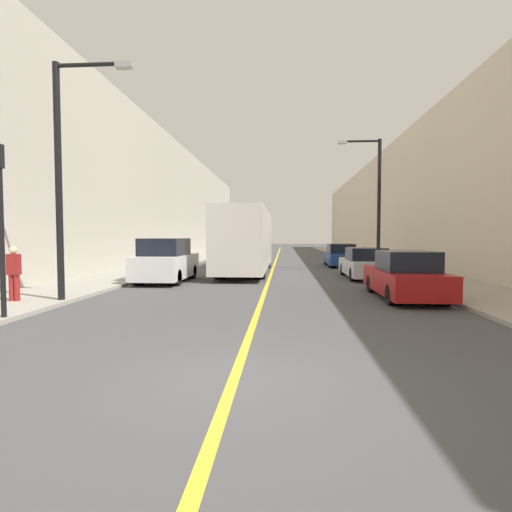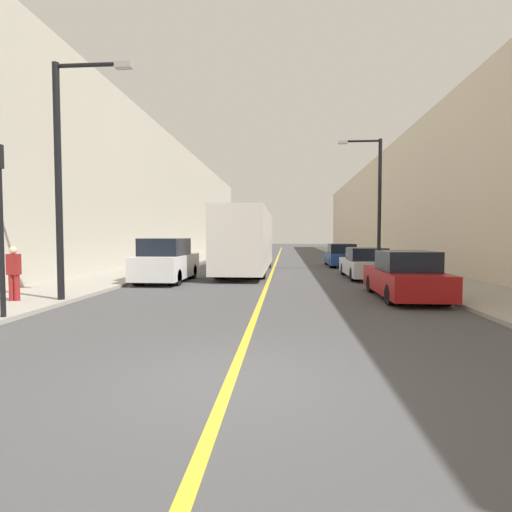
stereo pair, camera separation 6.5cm
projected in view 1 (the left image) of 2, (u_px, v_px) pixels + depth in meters
ground_plane at (233, 382)px, 5.54m from camera, size 200.00×200.00×0.00m
sidewalk_left at (194, 258)px, 35.95m from camera, size 3.39×72.00×0.12m
sidewalk_right at (361, 259)px, 34.90m from camera, size 3.39×72.00×0.12m
building_row_left at (153, 199)px, 35.95m from camera, size 4.00×72.00×10.69m
building_row_right at (405, 205)px, 34.41m from camera, size 4.00×72.00×9.38m
road_center_line at (276, 259)px, 35.43m from camera, size 0.16×72.00×0.01m
bus at (247, 240)px, 22.24m from camera, size 2.40×11.10×3.43m
parked_suv_left at (166, 262)px, 17.65m from camera, size 1.93×4.51×1.93m
car_right_near at (405, 277)px, 12.94m from camera, size 1.79×4.40×1.55m
car_right_mid at (365, 264)px, 19.25m from camera, size 1.86×4.76×1.48m
car_right_far at (341, 256)px, 26.73m from camera, size 1.86×4.61×1.52m
street_lamp_left at (65, 165)px, 11.82m from camera, size 2.41×0.24×7.01m
street_lamp_right at (375, 196)px, 22.36m from camera, size 2.41×0.24×7.32m
traffic_light at (1, 224)px, 9.31m from camera, size 0.16×0.18×4.04m
pedestrian at (14, 273)px, 11.75m from camera, size 0.35×0.23×1.61m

